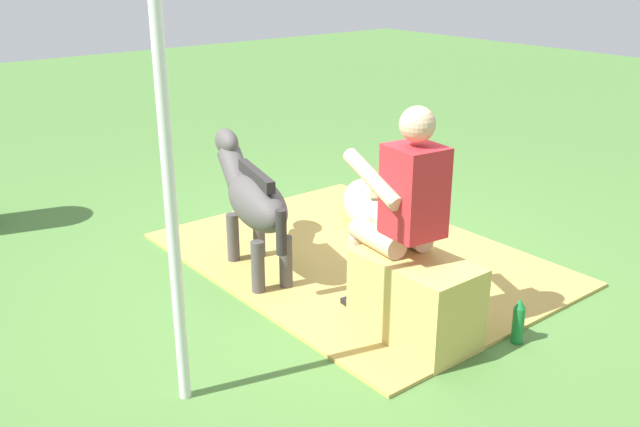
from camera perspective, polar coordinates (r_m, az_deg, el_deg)
name	(u,v)px	position (r m, az deg, el deg)	size (l,w,h in m)	color
ground_plane	(340,270)	(5.14, 1.58, -4.59)	(24.00, 24.00, 0.00)	#4C7A38
hay_patch	(358,258)	(5.31, 3.04, -3.61)	(2.83, 2.08, 0.02)	tan
hay_bale	(415,299)	(4.21, 7.67, -6.84)	(0.73, 0.43, 0.51)	tan
person_seated	(400,207)	(4.12, 6.49, 0.49)	(0.69, 0.47, 1.39)	#D8AD8C
pony_standing	(253,199)	(4.95, -5.43, 1.21)	(1.32, 0.56, 0.91)	#4C4747
pony_lying	(370,208)	(5.82, 4.04, 0.47)	(1.27, 0.96, 0.42)	beige
soda_bottle	(518,321)	(4.34, 15.68, -8.35)	(0.07, 0.07, 0.29)	#197233
tent_pole_left	(169,187)	(3.35, -12.03, 2.06)	(0.06, 0.06, 2.28)	silver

